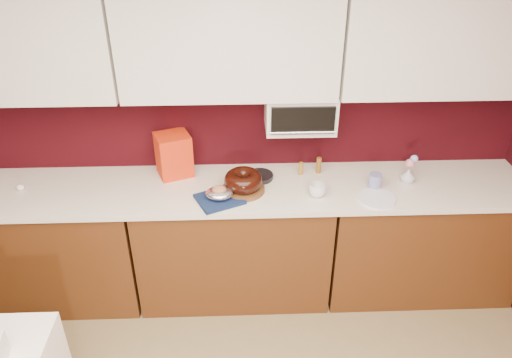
{
  "coord_description": "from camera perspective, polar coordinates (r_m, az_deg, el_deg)",
  "views": [
    {
      "loc": [
        0.05,
        -0.88,
        2.67
      ],
      "look_at": [
        0.15,
        1.84,
        1.02
      ],
      "focal_mm": 35.0,
      "sensor_mm": 36.0,
      "label": 1
    }
  ],
  "objects": [
    {
      "name": "toaster_oven_door",
      "position": [
        3.13,
        5.4,
        6.66
      ],
      "size": [
        0.4,
        0.02,
        0.18
      ],
      "primitive_type": "cube",
      "color": "black",
      "rests_on": "toaster_oven"
    },
    {
      "name": "upper_cabinet_right",
      "position": [
        3.33,
        21.3,
        14.94
      ],
      "size": [
        1.31,
        0.33,
        0.7
      ],
      "primitive_type": "cube",
      "color": "white",
      "rests_on": "wall_back"
    },
    {
      "name": "flower_vase",
      "position": [
        3.5,
        16.98,
        0.44
      ],
      "size": [
        0.08,
        0.08,
        0.11
      ],
      "primitive_type": "imported",
      "rotation": [
        0.0,
        0.0,
        -0.09
      ],
      "color": "silver",
      "rests_on": "countertop"
    },
    {
      "name": "blue_jar",
      "position": [
        3.39,
        13.44,
        -0.23
      ],
      "size": [
        0.1,
        0.1,
        0.1
      ],
      "primitive_type": "cylinder",
      "rotation": [
        0.0,
        0.0,
        -0.13
      ],
      "color": "navy",
      "rests_on": "countertop"
    },
    {
      "name": "toaster_oven",
      "position": [
        3.28,
        5.06,
        7.83
      ],
      "size": [
        0.45,
        0.3,
        0.25
      ],
      "primitive_type": "cube",
      "color": "white",
      "rests_on": "upper_cabinet_center"
    },
    {
      "name": "bundt_cake",
      "position": [
        3.25,
        -1.46,
        -0.16
      ],
      "size": [
        0.28,
        0.28,
        0.1
      ],
      "primitive_type": "torus",
      "rotation": [
        0.0,
        0.0,
        -0.1
      ],
      "color": "black",
      "rests_on": "cake_base"
    },
    {
      "name": "flower_blue",
      "position": [
        3.48,
        17.64,
        2.23
      ],
      "size": [
        0.05,
        0.05,
        0.05
      ],
      "primitive_type": "sphere",
      "color": "#97B7F2",
      "rests_on": "flower_vase"
    },
    {
      "name": "wall_back",
      "position": [
        3.44,
        -2.83,
        6.78
      ],
      "size": [
        4.0,
        0.02,
        2.5
      ],
      "primitive_type": "cube",
      "color": "black",
      "rests_on": "floor"
    },
    {
      "name": "roasted_ham",
      "position": [
        3.16,
        -4.23,
        -1.25
      ],
      "size": [
        0.11,
        0.11,
        0.06
      ],
      "primitive_type": "ellipsoid",
      "rotation": [
        0.0,
        0.0,
        0.38
      ],
      "color": "#B17051",
      "rests_on": "foil_ham_nest"
    },
    {
      "name": "cake_base",
      "position": [
        3.28,
        -1.44,
        -1.16
      ],
      "size": [
        0.37,
        0.37,
        0.03
      ],
      "primitive_type": "cylinder",
      "rotation": [
        0.0,
        0.0,
        0.39
      ],
      "color": "brown",
      "rests_on": "countertop"
    },
    {
      "name": "amber_bottle_tall",
      "position": [
        3.49,
        7.18,
        1.56
      ],
      "size": [
        0.04,
        0.04,
        0.12
      ],
      "primitive_type": "cylinder",
      "rotation": [
        0.0,
        0.0,
        0.03
      ],
      "color": "brown",
      "rests_on": "countertop"
    },
    {
      "name": "pandoro_box",
      "position": [
        3.45,
        -9.38,
        2.75
      ],
      "size": [
        0.28,
        0.27,
        0.3
      ],
      "primitive_type": "cube",
      "rotation": [
        0.0,
        0.0,
        0.37
      ],
      "color": "red",
      "rests_on": "countertop"
    },
    {
      "name": "upper_cabinet_left",
      "position": [
        3.37,
        -27.14,
        13.85
      ],
      "size": [
        1.31,
        0.33,
        0.7
      ],
      "primitive_type": "cube",
      "color": "white",
      "rests_on": "wall_back"
    },
    {
      "name": "china_plate",
      "position": [
        3.29,
        13.62,
        -2.18
      ],
      "size": [
        0.32,
        0.32,
        0.01
      ],
      "primitive_type": "cylinder",
      "rotation": [
        0.0,
        0.0,
        0.4
      ],
      "color": "white",
      "rests_on": "countertop"
    },
    {
      "name": "flower_pink",
      "position": [
        3.46,
        17.21,
        1.75
      ],
      "size": [
        0.06,
        0.06,
        0.06
      ],
      "primitive_type": "sphere",
      "color": "#D57B8D",
      "rests_on": "flower_vase"
    },
    {
      "name": "base_cabinet_center",
      "position": [
        3.6,
        -2.51,
        -7.26
      ],
      "size": [
        1.31,
        0.58,
        0.86
      ],
      "primitive_type": "cube",
      "color": "#542C10",
      "rests_on": "floor"
    },
    {
      "name": "base_cabinet_left",
      "position": [
        3.86,
        -22.88,
        -7.17
      ],
      "size": [
        1.31,
        0.58,
        0.86
      ],
      "primitive_type": "cube",
      "color": "#542C10",
      "rests_on": "floor"
    },
    {
      "name": "toaster_oven_handle",
      "position": [
        3.15,
        5.36,
        5.31
      ],
      "size": [
        0.42,
        0.02,
        0.02
      ],
      "primitive_type": "cylinder",
      "rotation": [
        0.0,
        1.57,
        0.0
      ],
      "color": "silver",
      "rests_on": "toaster_oven"
    },
    {
      "name": "amber_bottle",
      "position": [
        3.46,
        5.15,
        1.19
      ],
      "size": [
        0.04,
        0.04,
        0.09
      ],
      "primitive_type": "cylinder",
      "rotation": [
        0.0,
        0.0,
        0.4
      ],
      "color": "olive",
      "rests_on": "countertop"
    },
    {
      "name": "foil_ham_nest",
      "position": [
        3.17,
        -4.21,
        -1.63
      ],
      "size": [
        0.2,
        0.18,
        0.06
      ],
      "primitive_type": "ellipsoid",
      "rotation": [
        0.0,
        0.0,
        -0.21
      ],
      "color": "white",
      "rests_on": "navy_towel"
    },
    {
      "name": "upper_cabinet_center",
      "position": [
        3.08,
        -3.14,
        15.71
      ],
      "size": [
        1.31,
        0.33,
        0.7
      ],
      "primitive_type": "cube",
      "color": "white",
      "rests_on": "wall_back"
    },
    {
      "name": "base_cabinet_right",
      "position": [
        3.82,
        18.02,
        -6.45
      ],
      "size": [
        1.31,
        0.58,
        0.86
      ],
      "primitive_type": "cube",
      "color": "#542C10",
      "rests_on": "floor"
    },
    {
      "name": "navy_towel",
      "position": [
        3.2,
        -4.18,
        -2.3
      ],
      "size": [
        0.35,
        0.33,
        0.02
      ],
      "primitive_type": "cube",
      "rotation": [
        0.0,
        0.0,
        0.43
      ],
      "color": "#132349",
      "rests_on": "countertop"
    },
    {
      "name": "coffee_mug",
      "position": [
        3.23,
        7.02,
        -1.15
      ],
      "size": [
        0.13,
        0.13,
        0.11
      ],
      "primitive_type": "imported",
      "rotation": [
        0.0,
        0.0,
        0.7
      ],
      "color": "white",
      "rests_on": "countertop"
    },
    {
      "name": "countertop",
      "position": [
        3.34,
        -2.69,
        -1.21
      ],
      "size": [
        4.0,
        0.62,
        0.04
      ],
      "primitive_type": "cube",
      "color": "silver",
      "rests_on": "base_cabinet_center"
    },
    {
      "name": "egg_right",
      "position": [
        3.64,
        -25.34,
        -0.87
      ],
      "size": [
        0.06,
        0.06,
        0.04
      ],
      "primitive_type": "ellipsoid",
      "rotation": [
        0.0,
        0.0,
        -0.33
      ],
      "color": "white",
      "rests_on": "countertop"
    },
    {
      "name": "dark_pan",
      "position": [
        3.42,
        0.45,
        0.32
      ],
      "size": [
        0.24,
        0.24,
        0.03
      ],
      "primitive_type": "cylinder",
      "rotation": [
        0.0,
        0.0,
        -0.42
      ],
      "color": "black",
      "rests_on": "countertop"
    }
  ]
}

